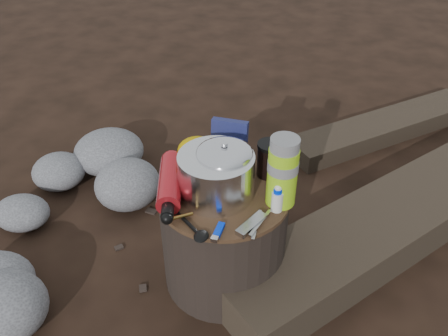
% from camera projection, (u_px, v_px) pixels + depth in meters
% --- Properties ---
extents(ground, '(60.00, 60.00, 0.00)m').
position_uv_depth(ground, '(224.00, 275.00, 1.73)').
color(ground, black).
rests_on(ground, ground).
extents(stump, '(0.42, 0.42, 0.38)m').
position_uv_depth(stump, '(224.00, 237.00, 1.62)').
color(stump, black).
rests_on(stump, ground).
extents(rock_ring, '(0.46, 1.01, 0.20)m').
position_uv_depth(rock_ring, '(67.00, 207.00, 1.89)').
color(rock_ring, slate).
rests_on(rock_ring, ground).
extents(log_main, '(1.44, 1.59, 0.15)m').
position_uv_depth(log_main, '(416.00, 207.00, 1.92)').
color(log_main, '#31271E').
rests_on(log_main, ground).
extents(log_small, '(0.95, 0.89, 0.09)m').
position_uv_depth(log_small, '(384.00, 127.00, 2.48)').
color(log_small, '#31271E').
rests_on(log_small, ground).
extents(foil_windscreen, '(0.23, 0.23, 0.14)m').
position_uv_depth(foil_windscreen, '(216.00, 175.00, 1.46)').
color(foil_windscreen, silver).
rests_on(foil_windscreen, stump).
extents(camping_pot, '(0.17, 0.17, 0.17)m').
position_uv_depth(camping_pot, '(224.00, 169.00, 1.47)').
color(camping_pot, silver).
rests_on(camping_pot, stump).
extents(fuel_bottle, '(0.15, 0.31, 0.07)m').
position_uv_depth(fuel_bottle, '(170.00, 182.00, 1.49)').
color(fuel_bottle, '#A7171E').
rests_on(fuel_bottle, stump).
extents(thermos, '(0.09, 0.09, 0.22)m').
position_uv_depth(thermos, '(283.00, 172.00, 1.41)').
color(thermos, '#98DA18').
rests_on(thermos, stump).
extents(travel_mug, '(0.08, 0.08, 0.12)m').
position_uv_depth(travel_mug, '(269.00, 159.00, 1.55)').
color(travel_mug, black).
rests_on(travel_mug, stump).
extents(stuff_sack, '(0.15, 0.12, 0.10)m').
position_uv_depth(stuff_sack, '(199.00, 152.00, 1.60)').
color(stuff_sack, '#C39900').
rests_on(stuff_sack, stump).
extents(food_pouch, '(0.12, 0.03, 0.15)m').
position_uv_depth(food_pouch, '(229.00, 142.00, 1.60)').
color(food_pouch, navy).
rests_on(food_pouch, stump).
extents(lighter, '(0.02, 0.08, 0.01)m').
position_uv_depth(lighter, '(219.00, 230.00, 1.36)').
color(lighter, '#002DF1').
rests_on(lighter, stump).
extents(multitool, '(0.08, 0.12, 0.02)m').
position_uv_depth(multitool, '(251.00, 224.00, 1.38)').
color(multitool, '#B3B3B8').
rests_on(multitool, stump).
extents(pot_grabber, '(0.05, 0.13, 0.01)m').
position_uv_depth(pot_grabber, '(257.00, 224.00, 1.38)').
color(pot_grabber, '#B3B3B8').
rests_on(pot_grabber, stump).
extents(spork, '(0.15, 0.13, 0.01)m').
position_uv_depth(spork, '(186.00, 221.00, 1.39)').
color(spork, black).
rests_on(spork, stump).
extents(squeeze_bottle, '(0.04, 0.04, 0.08)m').
position_uv_depth(squeeze_bottle, '(277.00, 199.00, 1.42)').
color(squeeze_bottle, silver).
rests_on(squeeze_bottle, stump).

